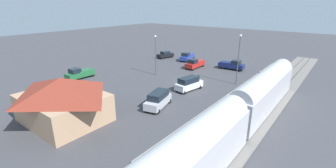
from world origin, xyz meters
TOP-DOWN VIEW (x-y plane):
  - ground_plane at (0.00, 0.00)m, footprint 200.00×200.00m
  - railway_track at (-14.00, 0.00)m, footprint 4.80×70.00m
  - platform at (-10.00, 0.00)m, footprint 3.20×46.00m
  - passenger_train at (-14.00, 13.67)m, footprint 2.93×38.46m
  - station_building at (4.00, 22.00)m, footprint 10.47×8.41m
  - pedestrian_on_platform at (-9.85, -7.98)m, footprint 0.36×0.36m
  - pickup_green at (17.75, 11.14)m, footprint 1.97×5.40m
  - suv_white at (-2.18, 3.86)m, footprint 2.76×5.16m
  - sedan_black at (16.03, -13.06)m, footprint 2.88×4.81m
  - pickup_navy at (-2.57, -12.75)m, footprint 5.53×2.78m
  - pickup_red at (4.42, -8.87)m, footprint 2.00×5.41m
  - suv_silver at (-2.52, 12.16)m, footprint 3.10×5.23m
  - pickup_blue at (9.83, -14.01)m, footprint 3.01×5.68m
  - light_pole_near_platform at (-7.20, -3.78)m, footprint 0.44×0.44m
  - light_pole_lot_center at (7.67, 0.64)m, footprint 0.44×0.44m

SIDE VIEW (x-z plane):
  - ground_plane at x=0.00m, z-range 0.00..0.00m
  - railway_track at x=-14.00m, z-range -0.06..0.24m
  - platform at x=-10.00m, z-range 0.00..0.30m
  - sedan_black at x=16.03m, z-range 0.01..1.75m
  - pickup_green at x=17.75m, z-range -0.04..2.10m
  - pickup_navy at x=-2.57m, z-range -0.04..2.10m
  - pickup_red at x=4.42m, z-range -0.04..2.10m
  - pickup_blue at x=9.83m, z-range -0.04..2.10m
  - suv_white at x=-2.18m, z-range 0.04..2.26m
  - suv_silver at x=-2.52m, z-range 0.04..2.26m
  - pedestrian_on_platform at x=-9.85m, z-range 0.43..2.14m
  - station_building at x=4.00m, z-range 0.12..5.53m
  - passenger_train at x=-14.00m, z-range 0.37..5.35m
  - light_pole_lot_center at x=7.67m, z-range 1.01..8.89m
  - light_pole_near_platform at x=-7.20m, z-range 1.04..9.77m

